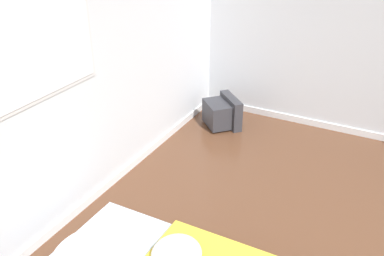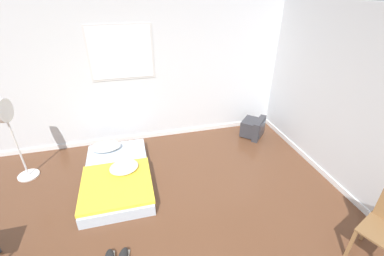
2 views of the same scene
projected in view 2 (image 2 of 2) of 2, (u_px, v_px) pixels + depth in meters
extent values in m
cube|color=silver|center=(142.00, 76.00, 4.72)|extent=(7.80, 0.06, 2.60)
cube|color=white|center=(148.00, 136.00, 5.30)|extent=(7.80, 0.02, 0.09)
cube|color=silver|center=(121.00, 53.00, 4.41)|extent=(1.11, 0.01, 0.95)
cube|color=white|center=(121.00, 53.00, 4.40)|extent=(1.04, 0.01, 0.88)
cube|color=white|center=(365.00, 211.00, 3.54)|extent=(0.02, 7.98, 0.09)
cube|color=silver|center=(117.00, 175.00, 4.13)|extent=(1.00, 1.79, 0.17)
ellipsoid|color=white|center=(106.00, 146.00, 4.59)|extent=(0.52, 0.34, 0.14)
cube|color=yellow|center=(117.00, 184.00, 3.79)|extent=(1.02, 1.04, 0.05)
ellipsoid|color=silver|center=(124.00, 167.00, 4.04)|extent=(0.55, 0.51, 0.11)
cube|color=#333338|center=(250.00, 127.00, 5.34)|extent=(0.49, 0.50, 0.32)
cube|color=#333338|center=(259.00, 128.00, 5.24)|extent=(0.44, 0.46, 0.40)
cube|color=#283342|center=(262.00, 129.00, 5.21)|extent=(0.30, 0.31, 0.29)
cube|color=olive|center=(351.00, 244.00, 2.88)|extent=(0.05, 0.05, 0.44)
cube|color=olive|center=(367.00, 227.00, 3.09)|extent=(0.05, 0.05, 0.44)
cylinder|color=silver|center=(29.00, 175.00, 4.25)|extent=(0.33, 0.33, 0.02)
cylinder|color=silver|center=(18.00, 149.00, 3.99)|extent=(0.03, 0.03, 1.02)
cylinder|color=silver|center=(3.00, 111.00, 3.67)|extent=(0.15, 0.36, 0.35)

